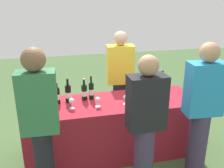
# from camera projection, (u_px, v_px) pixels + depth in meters

# --- Properties ---
(ground_plane) EXTENTS (12.00, 12.00, 0.00)m
(ground_plane) POSITION_uv_depth(u_px,v_px,m) (112.00, 152.00, 3.66)
(ground_plane) COLOR #476638
(tasting_table) EXTENTS (2.30, 0.75, 0.79)m
(tasting_table) POSITION_uv_depth(u_px,v_px,m) (112.00, 128.00, 3.53)
(tasting_table) COLOR maroon
(tasting_table) RESTS_ON ground_plane
(wine_bottle_0) EXTENTS (0.08, 0.08, 0.30)m
(wine_bottle_0) POSITION_uv_depth(u_px,v_px,m) (46.00, 97.00, 3.26)
(wine_bottle_0) COLOR black
(wine_bottle_0) RESTS_ON tasting_table
(wine_bottle_1) EXTENTS (0.07, 0.07, 0.30)m
(wine_bottle_1) POSITION_uv_depth(u_px,v_px,m) (57.00, 96.00, 3.30)
(wine_bottle_1) COLOR black
(wine_bottle_1) RESTS_ON tasting_table
(wine_bottle_2) EXTENTS (0.08, 0.08, 0.33)m
(wine_bottle_2) POSITION_uv_depth(u_px,v_px,m) (68.00, 94.00, 3.34)
(wine_bottle_2) COLOR black
(wine_bottle_2) RESTS_ON tasting_table
(wine_bottle_3) EXTENTS (0.08, 0.08, 0.30)m
(wine_bottle_3) POSITION_uv_depth(u_px,v_px,m) (84.00, 92.00, 3.42)
(wine_bottle_3) COLOR black
(wine_bottle_3) RESTS_ON tasting_table
(wine_bottle_4) EXTENTS (0.07, 0.07, 0.33)m
(wine_bottle_4) POSITION_uv_depth(u_px,v_px,m) (91.00, 91.00, 3.44)
(wine_bottle_4) COLOR black
(wine_bottle_4) RESTS_ON tasting_table
(wine_bottle_5) EXTENTS (0.07, 0.07, 0.30)m
(wine_bottle_5) POSITION_uv_depth(u_px,v_px,m) (145.00, 89.00, 3.52)
(wine_bottle_5) COLOR black
(wine_bottle_5) RESTS_ON tasting_table
(wine_bottle_6) EXTENTS (0.07, 0.07, 0.33)m
(wine_bottle_6) POSITION_uv_depth(u_px,v_px,m) (162.00, 84.00, 3.66)
(wine_bottle_6) COLOR black
(wine_bottle_6) RESTS_ON tasting_table
(wine_glass_0) EXTENTS (0.07, 0.07, 0.15)m
(wine_glass_0) POSITION_uv_depth(u_px,v_px,m) (53.00, 103.00, 3.07)
(wine_glass_0) COLOR silver
(wine_glass_0) RESTS_ON tasting_table
(wine_glass_1) EXTENTS (0.07, 0.07, 0.14)m
(wine_glass_1) POSITION_uv_depth(u_px,v_px,m) (72.00, 101.00, 3.16)
(wine_glass_1) COLOR silver
(wine_glass_1) RESTS_ON tasting_table
(wine_glass_2) EXTENTS (0.07, 0.07, 0.13)m
(wine_glass_2) POSITION_uv_depth(u_px,v_px,m) (98.00, 100.00, 3.21)
(wine_glass_2) COLOR silver
(wine_glass_2) RESTS_ON tasting_table
(wine_glass_3) EXTENTS (0.07, 0.07, 0.13)m
(wine_glass_3) POSITION_uv_depth(u_px,v_px,m) (126.00, 98.00, 3.28)
(wine_glass_3) COLOR silver
(wine_glass_3) RESTS_ON tasting_table
(wine_glass_4) EXTENTS (0.07, 0.07, 0.15)m
(wine_glass_4) POSITION_uv_depth(u_px,v_px,m) (134.00, 94.00, 3.35)
(wine_glass_4) COLOR silver
(wine_glass_4) RESTS_ON tasting_table
(wine_glass_5) EXTENTS (0.06, 0.06, 0.14)m
(wine_glass_5) POSITION_uv_depth(u_px,v_px,m) (159.00, 94.00, 3.37)
(wine_glass_5) COLOR silver
(wine_glass_5) RESTS_ON tasting_table
(ice_bucket) EXTENTS (0.19, 0.19, 0.19)m
(ice_bucket) POSITION_uv_depth(u_px,v_px,m) (43.00, 104.00, 3.11)
(ice_bucket) COLOR silver
(ice_bucket) RESTS_ON tasting_table
(server_pouring) EXTENTS (0.44, 0.27, 1.61)m
(server_pouring) POSITION_uv_depth(u_px,v_px,m) (120.00, 78.00, 4.04)
(server_pouring) COLOR black
(server_pouring) RESTS_ON ground_plane
(guest_0) EXTENTS (0.38, 0.23, 1.70)m
(guest_0) POSITION_uv_depth(u_px,v_px,m) (40.00, 123.00, 2.54)
(guest_0) COLOR black
(guest_0) RESTS_ON ground_plane
(guest_1) EXTENTS (0.41, 0.23, 1.59)m
(guest_1) POSITION_uv_depth(u_px,v_px,m) (146.00, 122.00, 2.73)
(guest_1) COLOR #3F3351
(guest_1) RESTS_ON ground_plane
(guest_2) EXTENTS (0.43, 0.26, 1.67)m
(guest_2) POSITION_uv_depth(u_px,v_px,m) (202.00, 108.00, 2.96)
(guest_2) COLOR #3F3351
(guest_2) RESTS_ON ground_plane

